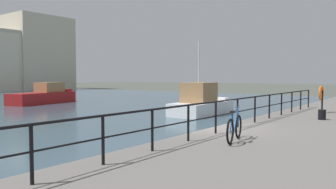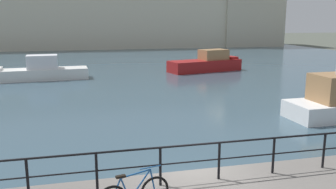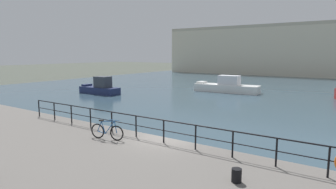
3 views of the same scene
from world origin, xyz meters
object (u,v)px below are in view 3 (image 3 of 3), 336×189
(parked_bicycle, at_px, (107,131))
(mooring_bollard, at_px, (237,175))
(moored_blue_motorboat, at_px, (227,86))
(moored_red_daysailer, at_px, (100,88))

(parked_bicycle, bearing_deg, mooring_bollard, -20.57)
(moored_blue_motorboat, bearing_deg, mooring_bollard, 109.75)
(parked_bicycle, distance_m, mooring_bollard, 6.77)
(moored_blue_motorboat, distance_m, moored_red_daysailer, 16.22)
(moored_red_daysailer, height_order, mooring_bollard, moored_red_daysailer)
(mooring_bollard, bearing_deg, moored_red_daysailer, 145.80)
(moored_red_daysailer, bearing_deg, parked_bicycle, 137.24)
(parked_bicycle, bearing_deg, moored_blue_motorboat, 87.62)
(moored_red_daysailer, height_order, parked_bicycle, moored_red_daysailer)
(moored_blue_motorboat, height_order, parked_bicycle, moored_blue_motorboat)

